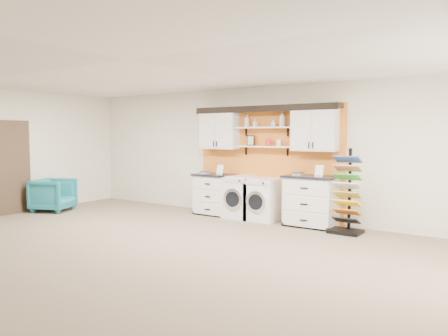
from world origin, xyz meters
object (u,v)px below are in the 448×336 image
Objects in this scene: sample_rack at (347,206)px; dryer at (264,199)px; base_cabinet_left at (216,194)px; base_cabinet_right at (311,201)px; armchair at (53,195)px; washer at (241,197)px.

dryer is at bearing 175.03° from sample_rack.
sample_rack reaches higher than base_cabinet_left.
sample_rack reaches higher than base_cabinet_right.
washer is at bearing -90.07° from armchair.
sample_rack is at bearing -3.22° from base_cabinet_left.
sample_rack is (3.03, -0.17, 0.05)m from base_cabinet_left.
dryer is 1.06× the size of armchair.
base_cabinet_right is 0.66× the size of sample_rack.
armchair is at bearing -165.41° from sample_rack.
washer is (-1.59, -0.00, -0.04)m from base_cabinet_right.
base_cabinet_left is at bearing 177.11° from sample_rack.
base_cabinet_right reaches higher than dryer.
washer is 0.55m from dryer.
armchair is (-4.60, -1.79, -0.06)m from dryer.
base_cabinet_left is 3.04m from sample_rack.
base_cabinet_left is at bearing 179.84° from dryer.
washer is at bearing -0.29° from base_cabinet_left.
dryer is 0.58× the size of sample_rack.
base_cabinet_right reaches higher than armchair.
base_cabinet_left reaches higher than dryer.
washer is at bearing -179.88° from base_cabinet_right.
dryer is at bearing -0.16° from base_cabinet_left.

